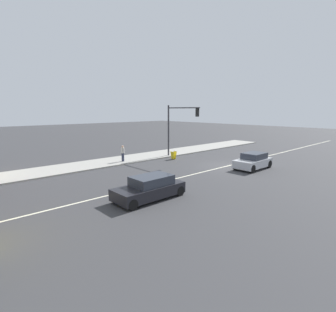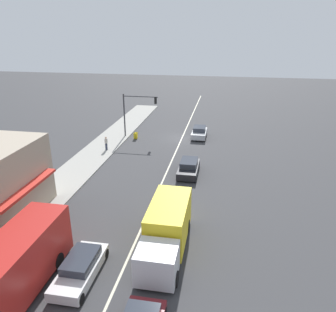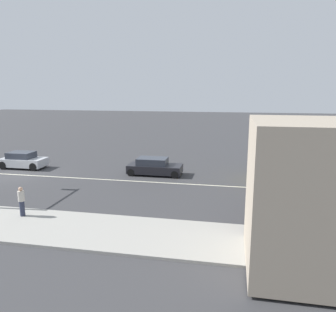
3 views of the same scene
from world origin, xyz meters
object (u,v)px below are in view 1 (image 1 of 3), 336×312
traffic_signal_main (178,122)px  pedestrian (123,153)px  warning_aframe_sign (174,155)px  sedan_silver (253,161)px  sedan_dark (150,188)px

traffic_signal_main → pedestrian: 6.73m
warning_aframe_sign → sedan_silver: 8.38m
sedan_dark → traffic_signal_main: bearing=-51.7°
traffic_signal_main → pedestrian: bearing=71.1°
traffic_signal_main → sedan_silver: size_ratio=1.46×
pedestrian → warning_aframe_sign: bearing=-113.7°
warning_aframe_sign → sedan_dark: size_ratio=0.19×
pedestrian → sedan_silver: bearing=-145.6°
pedestrian → sedan_dark: (-10.29, 4.80, -0.31)m
traffic_signal_main → sedan_dark: traffic_signal_main is taller
traffic_signal_main → sedan_dark: size_ratio=1.29×
traffic_signal_main → warning_aframe_sign: (-0.21, 0.78, -3.47)m
traffic_signal_main → warning_aframe_sign: traffic_signal_main is taller
pedestrian → sedan_silver: (-10.29, -7.05, -0.28)m
pedestrian → warning_aframe_sign: size_ratio=1.92×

